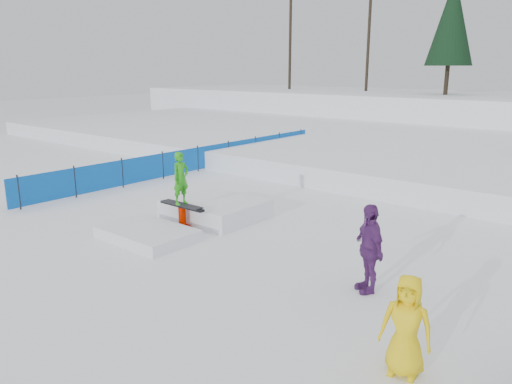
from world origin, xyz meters
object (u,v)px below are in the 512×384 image
Objects in this scene: spectator_purple at (369,248)px; jib_rail_feature at (198,213)px; safety_fence at (198,159)px; spectator_yellow at (406,326)px.

spectator_purple is 5.85m from jib_rail_feature.
jib_rail_feature reaches higher than safety_fence.
jib_rail_feature reaches higher than spectator_yellow.
jib_rail_feature reaches higher than spectator_purple.
safety_fence is at bearing 136.01° from jib_rail_feature.
safety_fence is 7.31m from jib_rail_feature.
safety_fence is 10.60× the size of spectator_yellow.
spectator_yellow is (12.70, -8.16, 0.20)m from safety_fence.
safety_fence is at bearing -170.06° from spectator_purple.
spectator_yellow is at bearing -32.72° from safety_fence.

